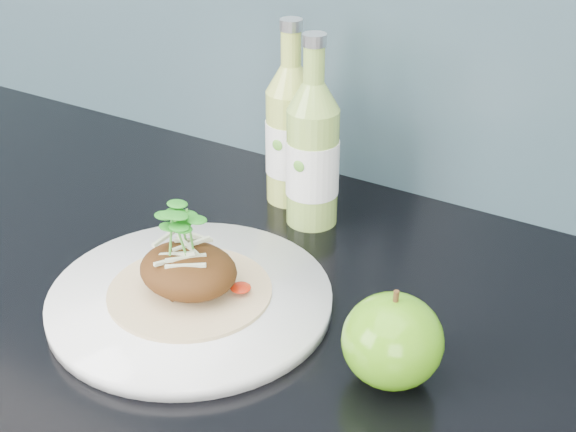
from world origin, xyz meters
name	(u,v)px	position (x,y,z in m)	size (l,w,h in m)	color
dinner_plate	(190,299)	(-0.04, 1.63, 0.91)	(0.38, 0.38, 0.02)	white
pork_taco	(188,269)	(-0.04, 1.63, 0.95)	(0.17, 0.17, 0.10)	tan
green_apple	(393,341)	(0.19, 1.63, 0.94)	(0.11, 0.11, 0.10)	#3E860E
cider_bottle_left	(291,135)	(-0.07, 1.88, 0.99)	(0.08, 0.08, 0.23)	#B2C552
cider_bottle_right	(313,155)	(-0.02, 1.85, 0.99)	(0.08, 0.08, 0.23)	#91B94D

